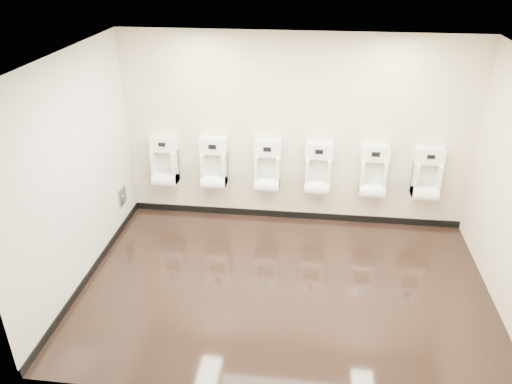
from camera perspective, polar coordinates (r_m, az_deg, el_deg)
ground at (r=6.33m, az=3.29°, el=-10.79°), size 5.00×3.50×0.00m
ceiling at (r=5.11m, az=4.14°, el=14.83°), size 5.00×3.50×0.00m
back_wall at (r=7.18m, az=4.54°, el=6.84°), size 5.00×0.02×2.80m
front_wall at (r=4.09m, az=2.10°, el=-10.32°), size 5.00×0.02×2.80m
left_wall at (r=6.21m, az=-20.04°, el=1.83°), size 0.02×3.50×2.80m
tile_overlay_left at (r=6.21m, az=-20.00°, el=1.82°), size 0.01×3.50×2.80m
skirting_back at (r=7.74m, az=4.18°, el=-2.60°), size 5.00×0.02×0.10m
skirting_left at (r=6.86m, az=-18.16°, el=-8.42°), size 0.02×3.50×0.10m
access_panel at (r=7.56m, az=-15.07°, el=-0.45°), size 0.04×0.25×0.25m
urinal_0 at (r=7.58m, az=-10.38°, el=3.08°), size 0.41×0.31×0.76m
urinal_1 at (r=7.40m, az=-4.83°, el=2.84°), size 0.41×0.31×0.76m
urinal_2 at (r=7.29m, az=1.31°, el=2.54°), size 0.41×0.31×0.76m
urinal_3 at (r=7.27m, az=7.08°, el=2.23°), size 0.41×0.31×0.76m
urinal_4 at (r=7.32m, az=13.21°, el=1.88°), size 0.41×0.31×0.76m
urinal_5 at (r=7.45m, az=18.91°, el=1.54°), size 0.41×0.31×0.76m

